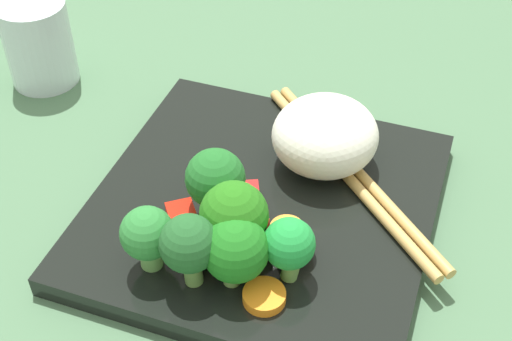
# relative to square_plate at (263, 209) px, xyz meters

# --- Properties ---
(ground_plane) EXTENTS (1.10, 1.10, 0.02)m
(ground_plane) POSITION_rel_square_plate_xyz_m (0.00, 0.00, -0.02)
(ground_plane) COLOR #486F4C
(square_plate) EXTENTS (0.27, 0.27, 0.02)m
(square_plate) POSITION_rel_square_plate_xyz_m (0.00, 0.00, 0.00)
(square_plate) COLOR black
(square_plate) RESTS_ON ground_plane
(rice_mound) EXTENTS (0.12, 0.12, 0.06)m
(rice_mound) POSITION_rel_square_plate_xyz_m (0.06, -0.03, 0.04)
(rice_mound) COLOR white
(rice_mound) RESTS_ON square_plate
(broccoli_floret_0) EXTENTS (0.05, 0.05, 0.06)m
(broccoli_floret_0) POSITION_rel_square_plate_xyz_m (-0.03, 0.03, 0.05)
(broccoli_floret_0) COLOR #64943C
(broccoli_floret_0) RESTS_ON square_plate
(broccoli_floret_1) EXTENTS (0.04, 0.04, 0.05)m
(broccoli_floret_1) POSITION_rel_square_plate_xyz_m (-0.09, 0.05, 0.04)
(broccoli_floret_1) COLOR #6AAD53
(broccoli_floret_1) RESTS_ON square_plate
(broccoli_floret_2) EXTENTS (0.04, 0.04, 0.06)m
(broccoli_floret_2) POSITION_rel_square_plate_xyz_m (-0.09, 0.02, 0.05)
(broccoli_floret_2) COLOR #659445
(broccoli_floret_2) RESTS_ON square_plate
(broccoli_floret_3) EXTENTS (0.05, 0.05, 0.06)m
(broccoli_floret_3) POSITION_rel_square_plate_xyz_m (-0.08, -0.01, 0.04)
(broccoli_floret_3) COLOR #6B9E49
(broccoli_floret_3) RESTS_ON square_plate
(broccoli_floret_4) EXTENTS (0.05, 0.05, 0.07)m
(broccoli_floret_4) POSITION_rel_square_plate_xyz_m (-0.06, 0.00, 0.05)
(broccoli_floret_4) COLOR #5C9D3B
(broccoli_floret_4) RESTS_ON square_plate
(broccoli_floret_5) EXTENTS (0.04, 0.04, 0.05)m
(broccoli_floret_5) POSITION_rel_square_plate_xyz_m (-0.06, -0.04, 0.04)
(broccoli_floret_5) COLOR #69A149
(broccoli_floret_5) RESTS_ON square_plate
(carrot_slice_0) EXTENTS (0.04, 0.04, 0.01)m
(carrot_slice_0) POSITION_rel_square_plate_xyz_m (-0.09, -0.03, 0.01)
(carrot_slice_0) COLOR orange
(carrot_slice_0) RESTS_ON square_plate
(carrot_slice_1) EXTENTS (0.03, 0.03, 0.01)m
(carrot_slice_1) POSITION_rel_square_plate_xyz_m (-0.03, -0.03, 0.01)
(carrot_slice_1) COLOR orange
(carrot_slice_1) RESTS_ON square_plate
(carrot_slice_2) EXTENTS (0.03, 0.03, 0.01)m
(carrot_slice_2) POSITION_rel_square_plate_xyz_m (-0.07, 0.05, 0.01)
(carrot_slice_2) COLOR orange
(carrot_slice_2) RESTS_ON square_plate
(pepper_chunk_0) EXTENTS (0.03, 0.03, 0.01)m
(pepper_chunk_0) POSITION_rel_square_plate_xyz_m (-0.04, 0.05, 0.02)
(pepper_chunk_0) COLOR red
(pepper_chunk_0) RESTS_ON square_plate
(pepper_chunk_1) EXTENTS (0.03, 0.04, 0.01)m
(pepper_chunk_1) POSITION_rel_square_plate_xyz_m (-0.01, 0.02, 0.02)
(pepper_chunk_1) COLOR red
(pepper_chunk_1) RESTS_ON square_plate
(pepper_chunk_2) EXTENTS (0.03, 0.03, 0.01)m
(pepper_chunk_2) POSITION_rel_square_plate_xyz_m (-0.03, -0.00, 0.02)
(pepper_chunk_2) COLOR red
(pepper_chunk_2) RESTS_ON square_plate
(chicken_piece_0) EXTENTS (0.04, 0.04, 0.02)m
(chicken_piece_0) POSITION_rel_square_plate_xyz_m (-0.04, -0.04, 0.02)
(chicken_piece_0) COLOR #AD8255
(chicken_piece_0) RESTS_ON square_plate
(chicken_piece_1) EXTENTS (0.04, 0.04, 0.02)m
(chicken_piece_1) POSITION_rel_square_plate_xyz_m (-0.07, 0.02, 0.02)
(chicken_piece_1) COLOR tan
(chicken_piece_1) RESTS_ON square_plate
(chicken_piece_2) EXTENTS (0.02, 0.02, 0.02)m
(chicken_piece_2) POSITION_rel_square_plate_xyz_m (-0.05, -0.02, 0.02)
(chicken_piece_2) COLOR tan
(chicken_piece_2) RESTS_ON square_plate
(chopstick_pair) EXTENTS (0.18, 0.20, 0.01)m
(chopstick_pair) POSITION_rel_square_plate_xyz_m (0.05, -0.06, 0.01)
(chopstick_pair) COLOR tan
(chopstick_pair) RESTS_ON square_plate
(drinking_glass) EXTENTS (0.07, 0.07, 0.08)m
(drinking_glass) POSITION_rel_square_plate_xyz_m (0.10, 0.27, 0.03)
(drinking_glass) COLOR silver
(drinking_glass) RESTS_ON ground_plane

